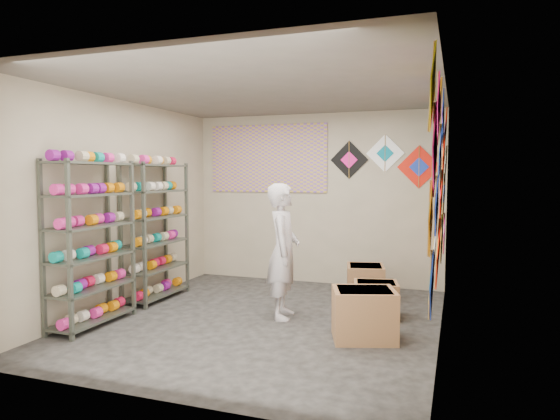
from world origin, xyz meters
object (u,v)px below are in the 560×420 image
at_px(shelf_rack_front, 91,243).
at_px(carton_c, 365,282).
at_px(carton_b, 376,300).
at_px(carton_a, 364,314).
at_px(shelf_rack_back, 156,231).
at_px(shopkeeper, 283,251).

xyz_separation_m(shelf_rack_front, carton_c, (2.75, 2.25, -0.71)).
bearing_deg(carton_b, carton_a, -101.40).
bearing_deg(carton_a, carton_b, 72.65).
relative_size(carton_b, carton_c, 0.96).
bearing_deg(shelf_rack_back, carton_a, -13.83).
bearing_deg(carton_b, shelf_rack_front, -166.78).
distance_m(carton_b, carton_c, 0.86).
bearing_deg(carton_b, shopkeeper, -171.90).
xyz_separation_m(carton_a, carton_c, (-0.28, 1.69, -0.03)).
distance_m(shelf_rack_back, carton_a, 3.19).
relative_size(shelf_rack_front, carton_b, 3.62).
bearing_deg(carton_a, shopkeeper, 137.43).
xyz_separation_m(carton_b, carton_c, (-0.27, 0.82, 0.02)).
height_order(shelf_rack_front, carton_a, shelf_rack_front).
height_order(shelf_rack_front, carton_b, shelf_rack_front).
relative_size(shelf_rack_front, carton_a, 2.97).
relative_size(shopkeeper, carton_c, 2.97).
relative_size(shelf_rack_front, shelf_rack_back, 1.00).
relative_size(shopkeeper, carton_b, 3.10).
height_order(shelf_rack_back, shopkeeper, shelf_rack_back).
bearing_deg(carton_c, carton_a, -93.21).
distance_m(shopkeeper, carton_a, 1.29).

